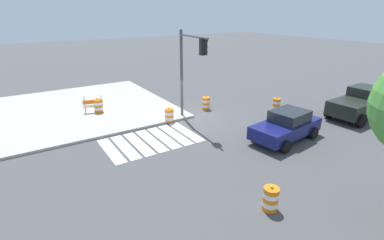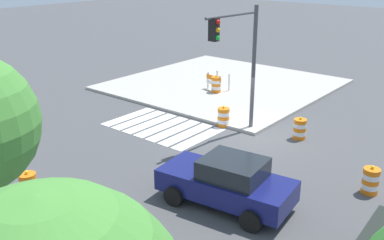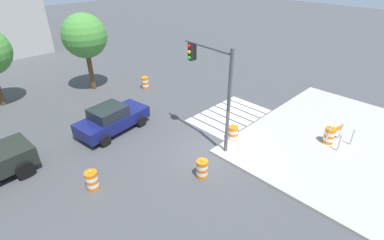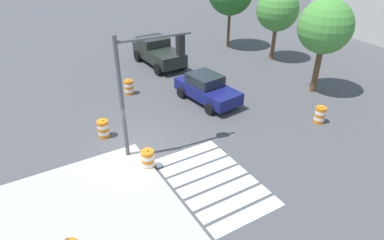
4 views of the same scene
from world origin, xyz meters
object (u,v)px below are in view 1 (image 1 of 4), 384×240
at_px(traffic_barrel_median_near, 206,103).
at_px(traffic_barrel_on_sidewalk, 98,106).
at_px(traffic_barrel_crosswalk_end, 271,199).
at_px(sports_car, 286,126).
at_px(construction_barricade, 93,104).
at_px(traffic_barrel_median_far, 276,105).
at_px(traffic_light_pole, 190,61).
at_px(pickup_truck, 362,102).
at_px(traffic_barrel_near_corner, 169,116).

distance_m(traffic_barrel_median_near, traffic_barrel_on_sidewalk, 7.54).
bearing_deg(traffic_barrel_crosswalk_end, sports_car, -144.15).
bearing_deg(traffic_barrel_on_sidewalk, construction_barricade, -48.86).
distance_m(traffic_barrel_median_far, construction_barricade, 12.86).
distance_m(traffic_barrel_on_sidewalk, traffic_light_pole, 7.29).
xyz_separation_m(traffic_barrel_crosswalk_end, traffic_barrel_median_near, (-4.53, -10.41, 0.00)).
xyz_separation_m(pickup_truck, traffic_barrel_on_sidewalk, (14.83, -9.95, -0.37)).
bearing_deg(sports_car, traffic_barrel_near_corner, -53.73).
height_order(traffic_barrel_median_near, construction_barricade, construction_barricade).
relative_size(traffic_barrel_median_far, traffic_light_pole, 0.19).
distance_m(pickup_truck, traffic_barrel_crosswalk_end, 13.04).
height_order(pickup_truck, traffic_barrel_crosswalk_end, pickup_truck).
bearing_deg(construction_barricade, traffic_barrel_crosswalk_end, 100.52).
height_order(sports_car, traffic_barrel_crosswalk_end, sports_car).
xyz_separation_m(traffic_barrel_crosswalk_end, traffic_barrel_on_sidewalk, (2.31, -13.56, 0.15)).
bearing_deg(traffic_light_pole, sports_car, 121.14).
bearing_deg(traffic_barrel_median_far, traffic_barrel_near_corner, -15.43).
xyz_separation_m(traffic_barrel_near_corner, traffic_barrel_crosswalk_end, (1.06, 9.55, 0.00)).
bearing_deg(traffic_barrel_median_far, traffic_barrel_median_near, -35.98).
xyz_separation_m(traffic_barrel_median_near, traffic_barrel_median_far, (-4.05, 2.94, 0.00)).
height_order(traffic_barrel_crosswalk_end, traffic_barrel_median_far, same).
bearing_deg(traffic_light_pole, pickup_truck, 152.92).
height_order(traffic_barrel_median_far, construction_barricade, construction_barricade).
xyz_separation_m(traffic_barrel_on_sidewalk, construction_barricade, (0.26, -0.30, 0.12)).
bearing_deg(construction_barricade, traffic_barrel_near_corner, 130.11).
bearing_deg(sports_car, construction_barricade, -52.03).
height_order(traffic_barrel_median_near, traffic_barrel_on_sidewalk, traffic_barrel_on_sidewalk).
relative_size(pickup_truck, traffic_barrel_on_sidewalk, 5.12).
bearing_deg(construction_barricade, traffic_barrel_median_far, 150.21).
relative_size(traffic_barrel_median_near, traffic_light_pole, 0.19).
xyz_separation_m(sports_car, pickup_truck, (-7.24, 0.20, 0.16)).
bearing_deg(sports_car, traffic_light_pole, -58.86).
bearing_deg(traffic_barrel_median_far, traffic_light_pole, -12.46).
relative_size(sports_car, traffic_barrel_near_corner, 4.40).
height_order(traffic_barrel_crosswalk_end, traffic_light_pole, traffic_light_pole).
relative_size(traffic_barrel_crosswalk_end, construction_barricade, 0.73).
bearing_deg(traffic_barrel_near_corner, traffic_barrel_crosswalk_end, 83.69).
bearing_deg(traffic_barrel_on_sidewalk, pickup_truck, 146.14).
bearing_deg(traffic_barrel_on_sidewalk, traffic_barrel_crosswalk_end, 99.68).
bearing_deg(traffic_barrel_median_far, traffic_barrel_crosswalk_end, 41.05).
bearing_deg(sports_car, pickup_truck, 178.45).
xyz_separation_m(traffic_barrel_median_near, traffic_barrel_on_sidewalk, (6.85, -3.15, 0.15)).
relative_size(sports_car, traffic_barrel_median_near, 4.40).
distance_m(pickup_truck, traffic_barrel_median_far, 5.54).
distance_m(pickup_truck, traffic_barrel_near_corner, 12.92).
bearing_deg(traffic_barrel_crosswalk_end, traffic_barrel_near_corner, -96.31).
bearing_deg(traffic_light_pole, traffic_barrel_median_near, -146.72).
bearing_deg(traffic_barrel_crosswalk_end, pickup_truck, -163.90).
distance_m(traffic_barrel_crosswalk_end, traffic_light_pole, 9.78).
height_order(traffic_barrel_near_corner, traffic_light_pole, traffic_light_pole).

